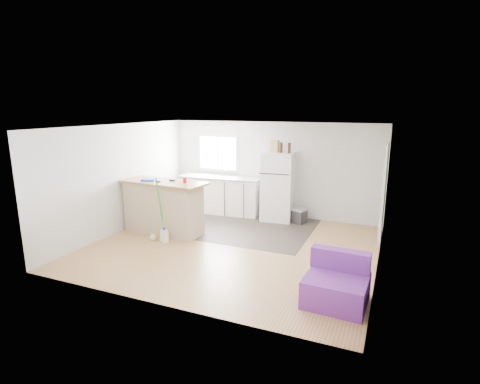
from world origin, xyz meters
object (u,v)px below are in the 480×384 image
object	(u,v)px
cooler	(296,215)
mop	(155,230)
refrigerator	(278,187)
blue_tray	(149,180)
cardboard_box	(275,146)
kitchen_cabinets	(221,194)
cleaner_jug	(164,236)
bottle_right	(289,148)
red_cup	(185,180)
peninsula	(163,207)
bottle_left	(281,148)
purple_seat	(337,285)

from	to	relation	value
cooler	mop	distance (m)	3.42
refrigerator	blue_tray	bearing A→B (deg)	-144.20
cardboard_box	kitchen_cabinets	bearing A→B (deg)	178.18
cleaner_jug	cooler	bearing A→B (deg)	67.64
cardboard_box	bottle_right	bearing A→B (deg)	-1.87
refrigerator	red_cup	world-z (taller)	refrigerator
peninsula	cooler	size ratio (longest dim) A/B	3.47
red_cup	cardboard_box	xyz separation A→B (m)	(1.39, 1.90, 0.60)
kitchen_cabinets	bottle_left	size ratio (longest dim) A/B	8.90
bottle_left	cooler	bearing A→B (deg)	1.39
purple_seat	red_cup	bearing A→B (deg)	157.71
kitchen_cabinets	red_cup	xyz separation A→B (m)	(0.11, -1.94, 0.74)
cleaner_jug	blue_tray	world-z (taller)	blue_tray
kitchen_cabinets	peninsula	size ratio (longest dim) A/B	1.13
kitchen_cabinets	blue_tray	distance (m)	2.28
cleaner_jug	cardboard_box	world-z (taller)	cardboard_box
kitchen_cabinets	mop	world-z (taller)	mop
red_cup	kitchen_cabinets	bearing A→B (deg)	93.18
refrigerator	cardboard_box	world-z (taller)	cardboard_box
cooler	bottle_left	distance (m)	1.67
cooler	cleaner_jug	world-z (taller)	cooler
refrigerator	cardboard_box	bearing A→B (deg)	-173.75
cooler	bottle_left	bearing A→B (deg)	-162.02
purple_seat	cardboard_box	distance (m)	4.41
cleaner_jug	bottle_left	bearing A→B (deg)	73.44
peninsula	mop	xyz separation A→B (m)	(0.10, -0.50, -0.37)
mop	cleaner_jug	bearing A→B (deg)	-21.94
refrigerator	bottle_left	size ratio (longest dim) A/B	6.75
refrigerator	cooler	bearing A→B (deg)	-8.86
cleaner_jug	bottle_right	size ratio (longest dim) A/B	1.28
cardboard_box	purple_seat	bearing A→B (deg)	-59.33
purple_seat	refrigerator	bearing A→B (deg)	122.37
peninsula	mop	world-z (taller)	mop
purple_seat	cleaner_jug	xyz separation A→B (m)	(-3.69, 1.09, -0.12)
cleaner_jug	cardboard_box	bearing A→B (deg)	76.41
mop	blue_tray	xyz separation A→B (m)	(-0.40, 0.43, 0.97)
purple_seat	blue_tray	xyz separation A→B (m)	(-4.34, 1.55, 0.94)
mop	bottle_right	xyz separation A→B (m)	(2.20, 2.42, 1.58)
purple_seat	mop	bearing A→B (deg)	167.19
peninsula	red_cup	distance (m)	0.85
peninsula	cardboard_box	distance (m)	3.01
cleaner_jug	red_cup	xyz separation A→B (m)	(0.20, 0.56, 1.10)
peninsula	bottle_left	world-z (taller)	bottle_left
peninsula	mop	size ratio (longest dim) A/B	1.42
kitchen_cabinets	cooler	world-z (taller)	kitchen_cabinets
cooler	red_cup	size ratio (longest dim) A/B	4.73
purple_seat	bottle_right	xyz separation A→B (m)	(-1.74, 3.53, 1.55)
purple_seat	red_cup	distance (m)	3.98
peninsula	bottle_left	size ratio (longest dim) A/B	7.87
refrigerator	bottle_right	distance (m)	1.01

